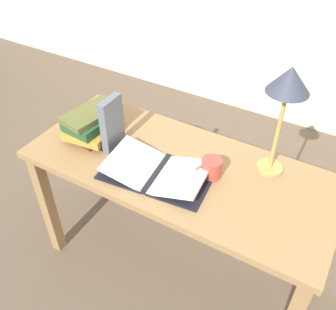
% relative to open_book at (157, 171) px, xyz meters
% --- Properties ---
extents(ground_plane, '(12.00, 12.00, 0.00)m').
position_rel_open_book_xyz_m(ground_plane, '(0.05, 0.11, -0.80)').
color(ground_plane, brown).
extents(reading_desk, '(1.47, 0.64, 0.78)m').
position_rel_open_book_xyz_m(reading_desk, '(0.05, 0.11, -0.13)').
color(reading_desk, '#937047').
rests_on(reading_desk, ground_plane).
extents(open_book, '(0.52, 0.33, 0.07)m').
position_rel_open_book_xyz_m(open_book, '(0.00, 0.00, 0.00)').
color(open_book, black).
rests_on(open_book, reading_desk).
extents(book_stack_tall, '(0.25, 0.31, 0.15)m').
position_rel_open_book_xyz_m(book_stack_tall, '(-0.43, 0.09, 0.06)').
color(book_stack_tall, maroon).
rests_on(book_stack_tall, reading_desk).
extents(book_standing_upright, '(0.04, 0.14, 0.28)m').
position_rel_open_book_xyz_m(book_standing_upright, '(-0.29, 0.07, 0.12)').
color(book_standing_upright, slate).
rests_on(book_standing_upright, reading_desk).
extents(reading_lamp, '(0.17, 0.17, 0.52)m').
position_rel_open_book_xyz_m(reading_lamp, '(0.43, 0.30, 0.41)').
color(reading_lamp, tan).
rests_on(reading_lamp, reading_desk).
extents(coffee_mug, '(0.10, 0.11, 0.09)m').
position_rel_open_book_xyz_m(coffee_mug, '(0.21, 0.12, 0.03)').
color(coffee_mug, '#B74238').
rests_on(coffee_mug, reading_desk).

